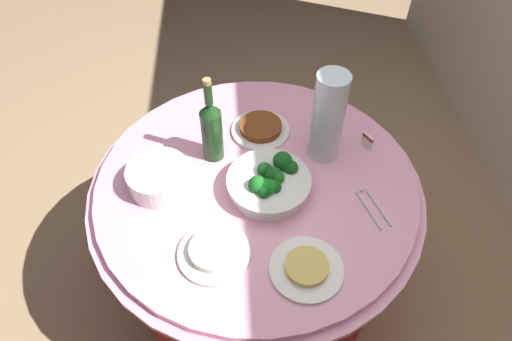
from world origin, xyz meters
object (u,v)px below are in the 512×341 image
at_px(plate_stack, 159,177).
at_px(serving_tongs, 372,207).
at_px(food_plate_stir_fry, 261,128).
at_px(label_placard_front, 367,140).
at_px(broccoli_bowl, 270,182).
at_px(decorative_fruit_vase, 328,119).
at_px(food_plate_noodles, 306,268).
at_px(food_plate_rice, 214,252).
at_px(wine_bottle, 212,129).

bearing_deg(plate_stack, serving_tongs, 78.20).
distance_m(food_plate_stir_fry, label_placard_front, 0.40).
height_order(broccoli_bowl, plate_stack, broccoli_bowl).
bearing_deg(broccoli_bowl, food_plate_stir_fry, -178.31).
bearing_deg(broccoli_bowl, decorative_fruit_vase, 128.54).
xyz_separation_m(broccoli_bowl, food_plate_noodles, (0.31, 0.08, -0.03)).
bearing_deg(serving_tongs, food_plate_noodles, -49.35).
bearing_deg(decorative_fruit_vase, broccoli_bowl, -51.46).
bearing_deg(serving_tongs, broccoli_bowl, -105.71).
bearing_deg(food_plate_rice, serving_tongs, 105.28).
relative_size(decorative_fruit_vase, food_plate_noodles, 1.55).
relative_size(plate_stack, decorative_fruit_vase, 0.62).
xyz_separation_m(broccoli_bowl, food_plate_rice, (0.23, -0.19, -0.03)).
bearing_deg(food_plate_noodles, plate_stack, -128.56).
distance_m(wine_bottle, food_plate_rice, 0.43).
height_order(decorative_fruit_vase, serving_tongs, decorative_fruit_vase).
xyz_separation_m(food_plate_stir_fry, label_placard_front, (0.11, 0.38, 0.01)).
xyz_separation_m(plate_stack, serving_tongs, (0.15, 0.70, -0.04)).
xyz_separation_m(plate_stack, food_plate_stir_fry, (-0.24, 0.36, -0.02)).
distance_m(plate_stack, food_plate_noodles, 0.57).
height_order(serving_tongs, food_plate_stir_fry, food_plate_stir_fry).
xyz_separation_m(broccoli_bowl, food_plate_stir_fry, (-0.29, -0.01, -0.03)).
bearing_deg(plate_stack, wine_bottle, 124.31).
height_order(food_plate_rice, food_plate_stir_fry, same).
height_order(broccoli_bowl, food_plate_stir_fry, broccoli_bowl).
bearing_deg(food_plate_stir_fry, plate_stack, -56.59).
height_order(wine_bottle, serving_tongs, wine_bottle).
relative_size(decorative_fruit_vase, label_placard_front, 6.18).
height_order(broccoli_bowl, food_plate_noodles, broccoli_bowl).
bearing_deg(broccoli_bowl, wine_bottle, -133.93).
relative_size(wine_bottle, label_placard_front, 6.11).
distance_m(plate_stack, serving_tongs, 0.71).
height_order(decorative_fruit_vase, food_plate_noodles, decorative_fruit_vase).
bearing_deg(wine_bottle, food_plate_stir_fry, 122.45).
bearing_deg(wine_bottle, label_placard_front, 90.72).
bearing_deg(food_plate_rice, food_plate_stir_fry, 161.15).
distance_m(broccoli_bowl, food_plate_noodles, 0.32).
xyz_separation_m(broccoli_bowl, decorative_fruit_vase, (-0.16, 0.21, 0.12)).
distance_m(food_plate_noodles, label_placard_front, 0.57).
distance_m(decorative_fruit_vase, food_plate_rice, 0.58).
bearing_deg(broccoli_bowl, plate_stack, -98.20).
bearing_deg(broccoli_bowl, label_placard_front, 116.44).
height_order(food_plate_stir_fry, food_plate_noodles, food_plate_stir_fry).
relative_size(plate_stack, wine_bottle, 0.62).
height_order(food_plate_rice, label_placard_front, label_placard_front).
height_order(wine_bottle, food_plate_rice, wine_bottle).
bearing_deg(broccoli_bowl, serving_tongs, 74.29).
height_order(broccoli_bowl, label_placard_front, broccoli_bowl).
distance_m(food_plate_rice, label_placard_front, 0.70).
distance_m(wine_bottle, serving_tongs, 0.59).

